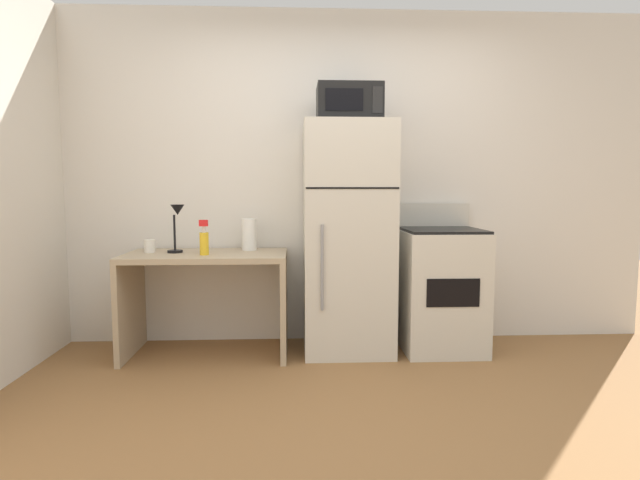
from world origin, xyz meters
TOP-DOWN VIEW (x-y plane):
  - ground_plane at (0.00, 0.00)m, footprint 12.00×12.00m
  - wall_back_white at (0.00, 1.70)m, footprint 5.00×0.10m
  - desk at (-1.01, 1.31)m, footprint 1.16×0.64m
  - desk_lamp at (-1.22, 1.33)m, footprint 0.14×0.12m
  - paper_towel_roll at (-0.71, 1.48)m, footprint 0.11×0.11m
  - spray_bottle at (-1.00, 1.20)m, footprint 0.06×0.06m
  - coffee_mug at (-1.43, 1.37)m, footprint 0.08×0.08m
  - refrigerator at (0.03, 1.34)m, footprint 0.65×0.61m
  - microwave at (0.03, 1.32)m, footprint 0.46×0.35m
  - oven_range at (0.74, 1.33)m, footprint 0.59×0.61m

SIDE VIEW (x-z plane):
  - ground_plane at x=0.00m, z-range 0.00..0.00m
  - oven_range at x=0.74m, z-range -0.08..1.02m
  - desk at x=-1.01m, z-range 0.15..0.90m
  - coffee_mug at x=-1.43m, z-range 0.75..0.84m
  - refrigerator at x=0.03m, z-range 0.00..1.70m
  - spray_bottle at x=-1.00m, z-range 0.72..0.97m
  - paper_towel_roll at x=-0.71m, z-range 0.75..0.99m
  - desk_lamp at x=-1.22m, z-range 0.81..1.17m
  - wall_back_white at x=0.00m, z-range 0.00..2.60m
  - microwave at x=0.03m, z-range 1.70..1.96m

